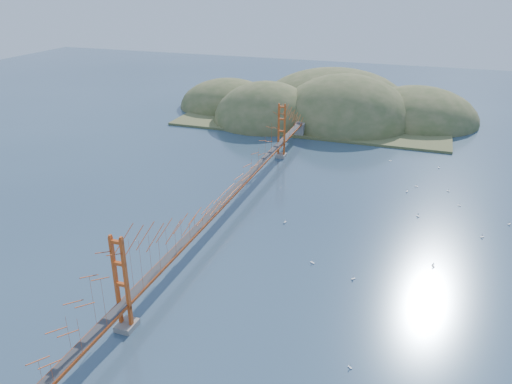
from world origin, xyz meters
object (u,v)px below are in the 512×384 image
(sailboat_0, at_px, (285,222))
(sailboat_2, at_px, (350,367))
(bridge, at_px, (228,175))
(sailboat_1, at_px, (418,216))

(sailboat_0, distance_m, sailboat_2, 32.22)
(sailboat_0, bearing_deg, sailboat_2, -62.08)
(bridge, relative_size, sailboat_2, 160.49)
(bridge, height_order, sailboat_0, bridge)
(sailboat_0, distance_m, sailboat_1, 21.90)
(bridge, distance_m, sailboat_1, 31.63)
(sailboat_0, height_order, sailboat_1, sailboat_1)
(sailboat_2, bearing_deg, sailboat_0, 117.92)
(bridge, height_order, sailboat_1, bridge)
(sailboat_2, relative_size, sailboat_1, 0.81)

